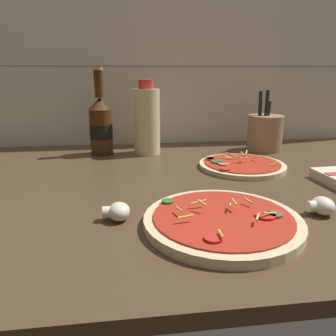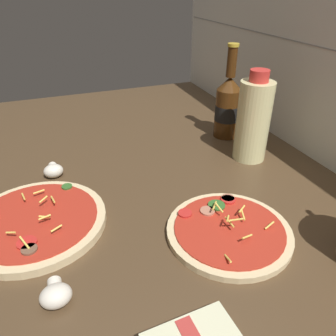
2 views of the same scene
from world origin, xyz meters
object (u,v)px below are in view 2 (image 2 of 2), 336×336
pizza_far (229,230)px  beer_bottle (228,106)px  mushroom_left (53,170)px  mushroom_right (56,294)px  oil_bottle (253,120)px  pizza_near (36,222)px

pizza_far → beer_bottle: 45.40cm
mushroom_left → pizza_far: bearing=41.2°
pizza_far → mushroom_left: 44.28cm
beer_bottle → mushroom_right: 68.76cm
mushroom_right → mushroom_left: bearing=176.3°
oil_bottle → mushroom_right: bearing=-61.1°
mushroom_left → beer_bottle: bearing=96.5°
beer_bottle → mushroom_left: (5.79, -50.58, -7.79)cm
pizza_far → oil_bottle: oil_bottle is taller
oil_bottle → mushroom_left: oil_bottle is taller
pizza_far → mushroom_left: bearing=-138.8°
beer_bottle → mushroom_right: beer_bottle is taller
pizza_near → pizza_far: (15.46, 33.93, -0.18)cm
pizza_near → oil_bottle: 55.90cm
pizza_near → mushroom_left: 18.48cm
beer_bottle → mushroom_left: beer_bottle is taller
pizza_near → mushroom_right: size_ratio=5.44×
oil_bottle → beer_bottle: bearing=175.8°
oil_bottle → mushroom_right: oil_bottle is taller
pizza_far → beer_bottle: size_ratio=0.88×
pizza_near → beer_bottle: 60.76cm
mushroom_left → pizza_near: bearing=-14.9°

